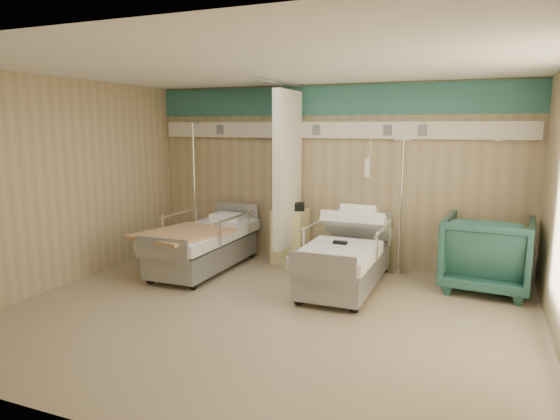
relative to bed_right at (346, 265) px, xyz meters
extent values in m
cube|color=gray|center=(-0.60, -1.30, -0.32)|extent=(6.00, 5.00, 0.00)
cube|color=tan|center=(-0.60, 1.20, 1.08)|extent=(6.00, 0.04, 2.80)
cube|color=tan|center=(-0.60, -3.80, 1.08)|extent=(6.00, 0.04, 2.80)
cube|color=tan|center=(-3.60, -1.30, 1.08)|extent=(0.04, 5.00, 2.80)
cube|color=white|center=(-0.60, -1.30, 2.48)|extent=(6.00, 5.00, 0.04)
cube|color=#2F6D65|center=(-0.60, 1.18, 2.23)|extent=(6.00, 0.04, 0.45)
cube|color=silver|center=(-0.60, 1.15, 1.79)|extent=(5.88, 0.08, 0.25)
cylinder|color=silver|center=(-1.10, 0.30, 2.44)|extent=(0.03, 1.80, 0.03)
cube|color=white|center=(-1.10, 0.65, 1.19)|extent=(0.12, 0.90, 2.35)
cube|color=#F1E697|center=(-1.15, 0.90, 0.11)|extent=(0.50, 0.48, 0.85)
imported|color=#1D4841|center=(1.75, 0.60, 0.19)|extent=(1.16, 1.19, 1.01)
cube|color=white|center=(1.72, 0.57, 0.73)|extent=(0.63, 0.57, 0.06)
cylinder|color=silver|center=(0.55, 0.96, -0.30)|extent=(0.35, 0.35, 0.03)
cylinder|color=silver|center=(0.55, 0.96, 0.67)|extent=(0.03, 0.03, 1.96)
cylinder|color=silver|center=(0.55, 0.96, 1.65)|extent=(0.24, 0.03, 0.03)
cylinder|color=silver|center=(-2.84, 0.79, -0.30)|extent=(0.40, 0.40, 0.03)
cylinder|color=silver|center=(-2.84, 0.79, 0.79)|extent=(0.04, 0.04, 2.21)
cylinder|color=silver|center=(-2.84, 0.79, 1.90)|extent=(0.27, 0.03, 0.03)
cube|color=black|center=(-0.04, -0.15, 0.34)|extent=(0.18, 0.09, 0.04)
cube|color=tan|center=(-2.27, -0.46, 0.34)|extent=(1.23, 1.42, 0.04)
cube|color=black|center=(-1.04, 0.88, 0.60)|extent=(0.27, 0.22, 0.13)
cylinder|color=white|center=(-1.30, 0.92, 0.60)|extent=(0.11, 0.11, 0.14)
camera|label=1|loc=(1.66, -6.35, 1.84)|focal=32.00mm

